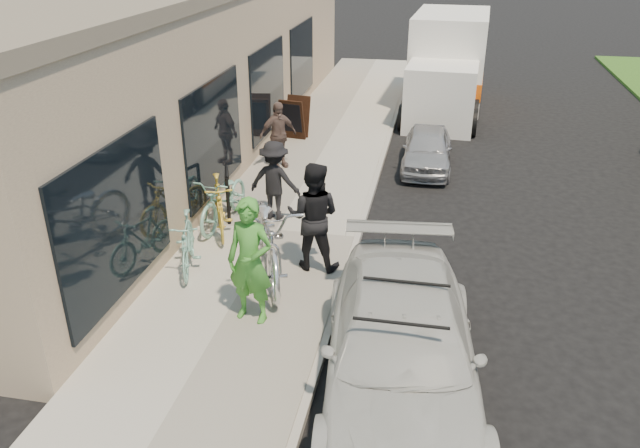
{
  "coord_description": "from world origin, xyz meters",
  "views": [
    {
      "loc": [
        0.86,
        -7.26,
        5.36
      ],
      "look_at": [
        -0.86,
        1.56,
        1.05
      ],
      "focal_mm": 35.0,
      "sensor_mm": 36.0,
      "label": 1
    }
  ],
  "objects_px": {
    "moving_truck": "(447,68)",
    "woman_rider": "(250,261)",
    "sedan_white": "(401,348)",
    "tandem_bike": "(269,236)",
    "man_standing": "(313,216)",
    "cruiser_bike_a": "(187,243)",
    "sandwich_board": "(295,118)",
    "bike_rack": "(228,189)",
    "sedan_silver": "(427,149)",
    "bystander_b": "(278,135)",
    "cruiser_bike_b": "(224,199)",
    "bystander_a": "(275,181)",
    "cruiser_bike_c": "(219,206)"
  },
  "relations": [
    {
      "from": "moving_truck",
      "to": "woman_rider",
      "type": "bearing_deg",
      "value": -97.95
    },
    {
      "from": "sedan_white",
      "to": "tandem_bike",
      "type": "xyz_separation_m",
      "value": [
        -2.31,
        2.31,
        0.17
      ]
    },
    {
      "from": "moving_truck",
      "to": "tandem_bike",
      "type": "height_order",
      "value": "moving_truck"
    },
    {
      "from": "woman_rider",
      "to": "man_standing",
      "type": "distance_m",
      "value": 1.77
    },
    {
      "from": "tandem_bike",
      "to": "cruiser_bike_a",
      "type": "bearing_deg",
      "value": 161.06
    },
    {
      "from": "sandwich_board",
      "to": "bike_rack",
      "type": "bearing_deg",
      "value": -81.86
    },
    {
      "from": "sedan_silver",
      "to": "moving_truck",
      "type": "bearing_deg",
      "value": 86.36
    },
    {
      "from": "sedan_silver",
      "to": "cruiser_bike_a",
      "type": "bearing_deg",
      "value": -121.72
    },
    {
      "from": "sandwich_board",
      "to": "bystander_b",
      "type": "bearing_deg",
      "value": -77.3
    },
    {
      "from": "man_standing",
      "to": "cruiser_bike_b",
      "type": "distance_m",
      "value": 2.45
    },
    {
      "from": "cruiser_bike_a",
      "to": "bystander_b",
      "type": "bearing_deg",
      "value": 70.2
    },
    {
      "from": "sedan_silver",
      "to": "man_standing",
      "type": "relative_size",
      "value": 1.55
    },
    {
      "from": "tandem_bike",
      "to": "man_standing",
      "type": "relative_size",
      "value": 1.44
    },
    {
      "from": "bystander_a",
      "to": "sedan_white",
      "type": "bearing_deg",
      "value": 128.43
    },
    {
      "from": "bike_rack",
      "to": "sandwich_board",
      "type": "distance_m",
      "value": 5.22
    },
    {
      "from": "cruiser_bike_c",
      "to": "sedan_white",
      "type": "bearing_deg",
      "value": -68.42
    },
    {
      "from": "woman_rider",
      "to": "tandem_bike",
      "type": "bearing_deg",
      "value": 104.12
    },
    {
      "from": "sedan_silver",
      "to": "bystander_b",
      "type": "relative_size",
      "value": 1.83
    },
    {
      "from": "moving_truck",
      "to": "bystander_b",
      "type": "bearing_deg",
      "value": -116.2
    },
    {
      "from": "bystander_b",
      "to": "bike_rack",
      "type": "bearing_deg",
      "value": -133.83
    },
    {
      "from": "tandem_bike",
      "to": "woman_rider",
      "type": "bearing_deg",
      "value": -107.47
    },
    {
      "from": "sandwich_board",
      "to": "man_standing",
      "type": "distance_m",
      "value": 7.11
    },
    {
      "from": "bike_rack",
      "to": "man_standing",
      "type": "distance_m",
      "value": 2.61
    },
    {
      "from": "bike_rack",
      "to": "bystander_a",
      "type": "xyz_separation_m",
      "value": [
        0.91,
        0.14,
        0.19
      ]
    },
    {
      "from": "bike_rack",
      "to": "sedan_white",
      "type": "distance_m",
      "value": 5.68
    },
    {
      "from": "moving_truck",
      "to": "cruiser_bike_b",
      "type": "bearing_deg",
      "value": -108.73
    },
    {
      "from": "sedan_silver",
      "to": "tandem_bike",
      "type": "xyz_separation_m",
      "value": [
        -2.31,
        -5.97,
        0.36
      ]
    },
    {
      "from": "moving_truck",
      "to": "bystander_a",
      "type": "relative_size",
      "value": 3.85
    },
    {
      "from": "moving_truck",
      "to": "bystander_b",
      "type": "distance_m",
      "value": 7.73
    },
    {
      "from": "sedan_silver",
      "to": "cruiser_bike_b",
      "type": "xyz_separation_m",
      "value": [
        -3.68,
        -4.24,
        0.17
      ]
    },
    {
      "from": "tandem_bike",
      "to": "cruiser_bike_c",
      "type": "xyz_separation_m",
      "value": [
        -1.34,
        1.38,
        -0.18
      ]
    },
    {
      "from": "cruiser_bike_c",
      "to": "cruiser_bike_b",
      "type": "bearing_deg",
      "value": 70.96
    },
    {
      "from": "moving_truck",
      "to": "bystander_b",
      "type": "height_order",
      "value": "moving_truck"
    },
    {
      "from": "sedan_white",
      "to": "cruiser_bike_c",
      "type": "height_order",
      "value": "sedan_white"
    },
    {
      "from": "sandwich_board",
      "to": "sedan_silver",
      "type": "xyz_separation_m",
      "value": [
        3.58,
        -1.26,
        -0.22
      ]
    },
    {
      "from": "man_standing",
      "to": "cruiser_bike_b",
      "type": "height_order",
      "value": "man_standing"
    },
    {
      "from": "cruiser_bike_a",
      "to": "tandem_bike",
      "type": "bearing_deg",
      "value": -14.43
    },
    {
      "from": "tandem_bike",
      "to": "bystander_b",
      "type": "xyz_separation_m",
      "value": [
        -1.14,
        4.97,
        0.09
      ]
    },
    {
      "from": "sandwich_board",
      "to": "cruiser_bike_b",
      "type": "bearing_deg",
      "value": -81.61
    },
    {
      "from": "sandwich_board",
      "to": "cruiser_bike_a",
      "type": "relative_size",
      "value": 0.69
    },
    {
      "from": "sedan_silver",
      "to": "tandem_bike",
      "type": "height_order",
      "value": "tandem_bike"
    },
    {
      "from": "cruiser_bike_a",
      "to": "bystander_b",
      "type": "distance_m",
      "value": 5.05
    },
    {
      "from": "sedan_silver",
      "to": "cruiser_bike_a",
      "type": "height_order",
      "value": "cruiser_bike_a"
    },
    {
      "from": "sandwich_board",
      "to": "cruiser_bike_a",
      "type": "xyz_separation_m",
      "value": [
        -0.12,
        -7.29,
        -0.08
      ]
    },
    {
      "from": "woman_rider",
      "to": "cruiser_bike_a",
      "type": "relative_size",
      "value": 1.2
    },
    {
      "from": "woman_rider",
      "to": "cruiser_bike_b",
      "type": "distance_m",
      "value": 3.37
    },
    {
      "from": "sedan_white",
      "to": "woman_rider",
      "type": "bearing_deg",
      "value": 149.17
    },
    {
      "from": "sandwich_board",
      "to": "cruiser_bike_c",
      "type": "distance_m",
      "value": 5.86
    },
    {
      "from": "moving_truck",
      "to": "bike_rack",
      "type": "bearing_deg",
      "value": -109.39
    },
    {
      "from": "sandwich_board",
      "to": "man_standing",
      "type": "bearing_deg",
      "value": -64.92
    }
  ]
}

